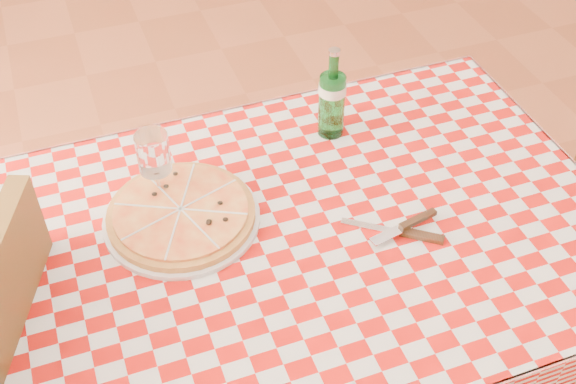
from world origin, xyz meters
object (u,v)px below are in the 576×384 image
object	(u,v)px
pizza_plate	(181,213)
dining_table	(306,261)
wine_glass	(156,168)
water_bottle	(332,93)

from	to	relation	value
pizza_plate	dining_table	bearing A→B (deg)	-25.75
pizza_plate	wine_glass	bearing A→B (deg)	108.18
pizza_plate	wine_glass	distance (m)	0.11
pizza_plate	water_bottle	size ratio (longest dim) A/B	1.43
water_bottle	wine_glass	distance (m)	0.44
dining_table	wine_glass	distance (m)	0.38
pizza_plate	water_bottle	distance (m)	0.45
water_bottle	dining_table	bearing A→B (deg)	-121.05
wine_glass	water_bottle	bearing A→B (deg)	10.94
water_bottle	wine_glass	bearing A→B (deg)	-169.06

